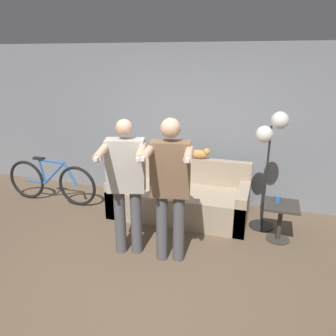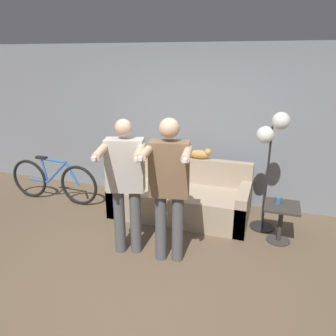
% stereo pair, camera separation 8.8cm
% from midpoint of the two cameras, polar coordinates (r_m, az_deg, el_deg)
% --- Properties ---
extents(ground_plane, '(16.00, 16.00, 0.00)m').
position_cam_midpoint_polar(ground_plane, '(3.89, -5.30, -19.25)').
color(ground_plane, brown).
extents(wall_back, '(10.00, 0.05, 2.60)m').
position_cam_midpoint_polar(wall_back, '(5.50, 4.05, 7.39)').
color(wall_back, gray).
rests_on(wall_back, ground_plane).
extents(couch, '(2.10, 0.88, 0.86)m').
position_cam_midpoint_polar(couch, '(5.15, 1.52, -5.31)').
color(couch, tan).
rests_on(couch, ground_plane).
extents(person_left, '(0.63, 0.77, 1.72)m').
position_cam_midpoint_polar(person_left, '(3.94, -7.94, -2.01)').
color(person_left, '#56565B').
rests_on(person_left, ground_plane).
extents(person_right, '(0.61, 0.75, 1.77)m').
position_cam_midpoint_polar(person_right, '(3.74, -0.28, -2.45)').
color(person_right, '#56565B').
rests_on(person_right, ground_plane).
extents(cat, '(0.45, 0.13, 0.18)m').
position_cam_midpoint_polar(cat, '(5.18, 4.99, 2.48)').
color(cat, tan).
rests_on(cat, couch).
extents(floor_lamp, '(0.41, 0.35, 1.71)m').
position_cam_midpoint_polar(floor_lamp, '(4.64, 16.94, 4.86)').
color(floor_lamp, black).
rests_on(floor_lamp, ground_plane).
extents(side_table, '(0.45, 0.45, 0.53)m').
position_cam_midpoint_polar(side_table, '(4.67, 18.50, -7.70)').
color(side_table, '#38332D').
rests_on(side_table, ground_plane).
extents(cup, '(0.08, 0.08, 0.09)m').
position_cam_midpoint_polar(cup, '(4.64, 18.03, -5.17)').
color(cup, '#3D6693').
rests_on(cup, side_table).
extents(bicycle, '(1.70, 0.07, 0.78)m').
position_cam_midpoint_polar(bicycle, '(5.94, -20.07, -2.29)').
color(bicycle, black).
rests_on(bicycle, ground_plane).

